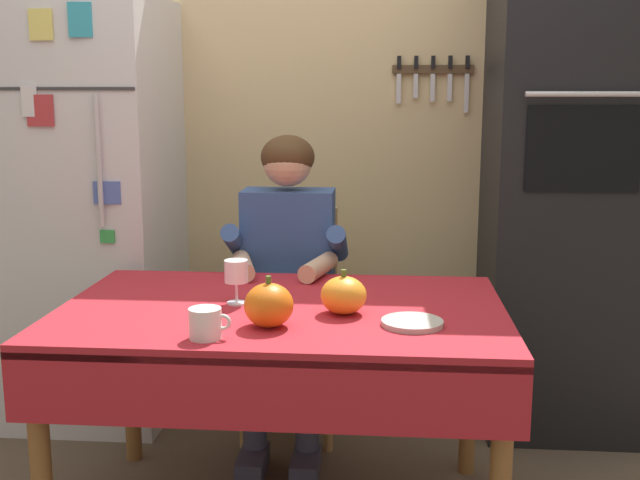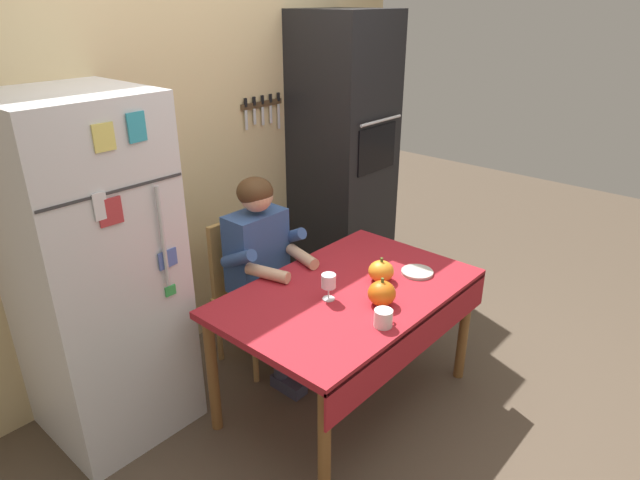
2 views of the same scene
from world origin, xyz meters
name	(u,v)px [view 2 (image 2 of 2)]	position (x,y,z in m)	size (l,w,h in m)	color
ground_plane	(359,407)	(0.00, 0.00, 0.00)	(10.00, 10.00, 0.00)	brown
back_wall_assembly	(202,146)	(0.05, 1.35, 1.30)	(3.70, 0.13, 2.60)	#D1B784
refrigerator	(95,275)	(-0.95, 0.96, 0.90)	(0.68, 0.71, 1.80)	silver
wall_oven	(343,162)	(1.05, 1.00, 1.05)	(0.60, 0.64, 2.10)	black
dining_table	(351,304)	(0.00, 0.08, 0.66)	(1.40, 0.90, 0.74)	brown
chair_behind_person	(246,285)	(-0.06, 0.87, 0.51)	(0.40, 0.40, 0.93)	tan
seated_person	(265,262)	(-0.06, 0.68, 0.74)	(0.47, 0.55, 1.25)	#38384C
coffee_mug	(384,318)	(-0.16, -0.25, 0.78)	(0.12, 0.09, 0.09)	white
wine_glass	(329,282)	(-0.15, 0.11, 0.84)	(0.08, 0.08, 0.14)	white
pumpkin_large	(381,271)	(0.20, 0.03, 0.80)	(0.14, 0.14, 0.14)	orange
pumpkin_medium	(382,293)	(-0.01, -0.12, 0.80)	(0.14, 0.14, 0.15)	orange
serving_tray	(417,272)	(0.40, -0.08, 0.75)	(0.18, 0.18, 0.02)	#B7B2A8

